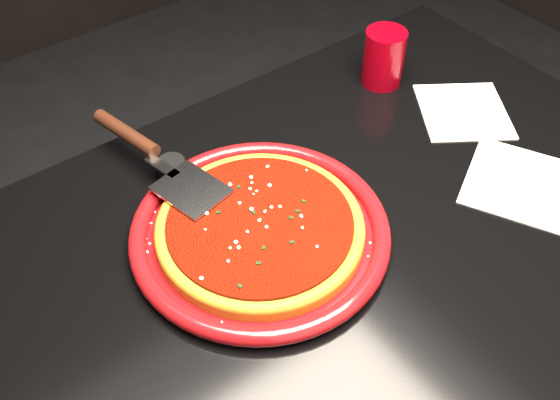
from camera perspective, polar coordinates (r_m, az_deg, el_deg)
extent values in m
cube|color=black|center=(1.26, 4.19, -13.95)|extent=(1.20, 0.80, 0.75)
cylinder|color=maroon|center=(0.93, -1.83, -2.90)|extent=(0.50, 0.50, 0.03)
cylinder|color=#8E5C16|center=(0.93, -1.84, -2.72)|extent=(0.40, 0.40, 0.02)
torus|color=#8E5C16|center=(0.92, -1.85, -2.40)|extent=(0.40, 0.40, 0.02)
cylinder|color=#691106|center=(0.92, -1.86, -2.17)|extent=(0.35, 0.35, 0.01)
cylinder|color=#91020D|center=(1.23, 9.45, 12.72)|extent=(0.10, 0.10, 0.11)
cube|color=silver|center=(1.09, 21.24, 1.39)|extent=(0.23, 0.23, 0.00)
cube|color=silver|center=(1.21, 16.42, 7.79)|extent=(0.22, 0.23, 0.00)
cylinder|color=black|center=(1.04, -9.84, 2.81)|extent=(0.05, 0.05, 0.04)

